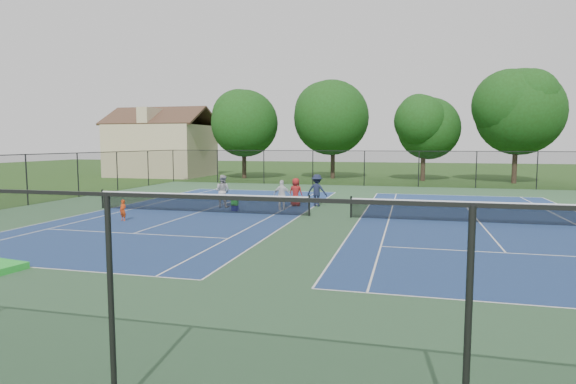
% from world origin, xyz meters
% --- Properties ---
extents(ground, '(140.00, 140.00, 0.00)m').
position_xyz_m(ground, '(0.00, 0.00, 0.00)').
color(ground, '#234716').
rests_on(ground, ground).
extents(court_pad, '(36.00, 36.00, 0.01)m').
position_xyz_m(court_pad, '(0.00, 0.00, 0.00)').
color(court_pad, '#2F5330').
rests_on(court_pad, ground).
extents(tennis_court_left, '(12.00, 23.83, 1.07)m').
position_xyz_m(tennis_court_left, '(-7.00, 0.00, 0.10)').
color(tennis_court_left, navy).
rests_on(tennis_court_left, ground).
extents(tennis_court_right, '(12.00, 23.83, 1.07)m').
position_xyz_m(tennis_court_right, '(7.00, 0.00, 0.10)').
color(tennis_court_right, navy).
rests_on(tennis_court_right, ground).
extents(perimeter_fence, '(36.08, 36.08, 3.02)m').
position_xyz_m(perimeter_fence, '(0.00, 0.00, 1.60)').
color(perimeter_fence, black).
rests_on(perimeter_fence, ground).
extents(tree_back_a, '(6.80, 6.80, 9.15)m').
position_xyz_m(tree_back_a, '(-13.00, 24.00, 6.04)').
color(tree_back_a, '#2D2116').
rests_on(tree_back_a, ground).
extents(tree_back_b, '(7.60, 7.60, 10.03)m').
position_xyz_m(tree_back_b, '(-4.00, 26.00, 6.60)').
color(tree_back_b, '#2D2116').
rests_on(tree_back_b, ground).
extents(tree_back_c, '(6.00, 6.00, 8.40)m').
position_xyz_m(tree_back_c, '(5.00, 25.00, 5.48)').
color(tree_back_c, '#2D2116').
rests_on(tree_back_c, ground).
extents(tree_back_d, '(7.80, 7.80, 10.37)m').
position_xyz_m(tree_back_d, '(13.00, 24.00, 6.82)').
color(tree_back_d, '#2D2116').
rests_on(tree_back_d, ground).
extents(clapboard_house, '(10.80, 8.10, 7.65)m').
position_xyz_m(clapboard_house, '(-23.00, 25.00, 3.09)').
color(clapboard_house, tan).
rests_on(clapboard_house, ground).
extents(child_player, '(0.42, 0.33, 1.01)m').
position_xyz_m(child_player, '(-9.27, -3.63, 0.50)').
color(child_player, red).
rests_on(child_player, ground).
extents(instructor, '(0.99, 0.82, 1.86)m').
position_xyz_m(instructor, '(-6.53, 2.04, 0.93)').
color(instructor, '#9D9C9F').
rests_on(instructor, ground).
extents(bystander_a, '(0.98, 0.45, 1.65)m').
position_xyz_m(bystander_a, '(-2.96, 1.85, 0.82)').
color(bystander_a, silver).
rests_on(bystander_a, ground).
extents(bystander_b, '(1.30, 0.89, 1.86)m').
position_xyz_m(bystander_b, '(-1.39, 3.80, 0.93)').
color(bystander_b, '#161C31').
rests_on(bystander_b, ground).
extents(bystander_c, '(0.87, 0.63, 1.65)m').
position_xyz_m(bystander_c, '(-2.58, 3.50, 0.83)').
color(bystander_c, maroon).
rests_on(bystander_c, ground).
extents(ball_crate, '(0.41, 0.37, 0.31)m').
position_xyz_m(ball_crate, '(-5.32, 0.78, 0.15)').
color(ball_crate, navy).
rests_on(ball_crate, ground).
extents(ball_hopper, '(0.36, 0.31, 0.39)m').
position_xyz_m(ball_hopper, '(-5.32, 0.78, 0.50)').
color(ball_hopper, green).
rests_on(ball_hopper, ball_crate).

